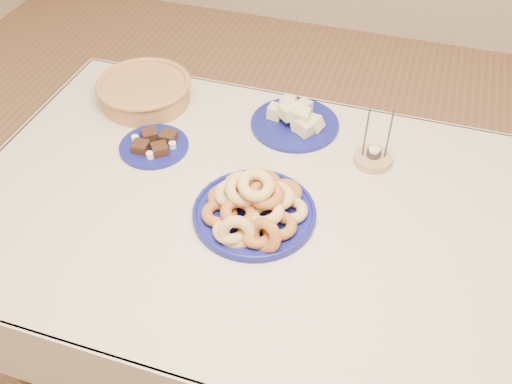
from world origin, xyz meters
TOP-DOWN VIEW (x-y plane):
  - ground at (0.00, 0.00)m, footprint 5.00×5.00m
  - dining_table at (0.00, 0.00)m, footprint 1.71×1.11m
  - donut_platter at (-0.01, -0.05)m, footprint 0.36×0.36m
  - melon_plate at (-0.01, 0.38)m, footprint 0.32×0.32m
  - brownie_plate at (-0.40, 0.14)m, footprint 0.27×0.27m
  - wicker_basket at (-0.53, 0.36)m, footprint 0.42×0.42m
  - candle_holder at (0.26, 0.28)m, footprint 0.14×0.14m

SIDE VIEW (x-z plane):
  - ground at x=0.00m, z-range 0.00..0.00m
  - dining_table at x=0.00m, z-range 0.27..1.02m
  - brownie_plate at x=-0.40m, z-range 0.74..0.78m
  - candle_holder at x=0.26m, z-range 0.67..0.87m
  - melon_plate at x=-0.01m, z-range 0.73..0.83m
  - donut_platter at x=-0.01m, z-range 0.71..0.86m
  - wicker_basket at x=-0.53m, z-range 0.75..0.84m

